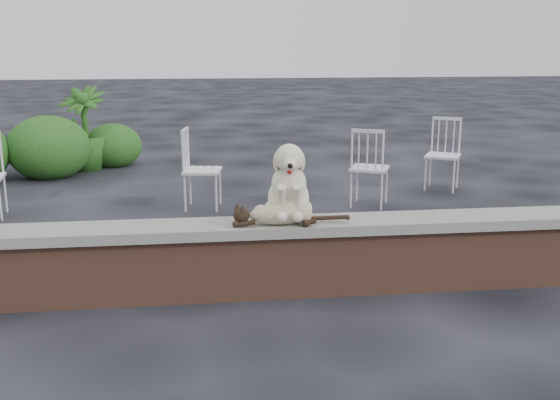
{
  "coord_description": "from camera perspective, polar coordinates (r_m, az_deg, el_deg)",
  "views": [
    {
      "loc": [
        -0.11,
        -4.68,
        1.92
      ],
      "look_at": [
        0.49,
        0.2,
        0.7
      ],
      "focal_mm": 41.18,
      "sensor_mm": 36.0,
      "label": 1
    }
  ],
  "objects": [
    {
      "name": "potted_plant_b",
      "position": [
        10.23,
        -17.08,
        6.09
      ],
      "size": [
        0.88,
        0.88,
        1.27
      ],
      "primitive_type": "imported",
      "rotation": [
        0.0,
        0.0,
        -0.3
      ],
      "color": "#185016",
      "rests_on": "ground"
    },
    {
      "name": "chair_d",
      "position": [
        8.73,
        14.26,
        3.95
      ],
      "size": [
        0.76,
        0.76,
        0.94
      ],
      "primitive_type": null,
      "rotation": [
        0.0,
        0.0,
        -0.52
      ],
      "color": "white",
      "rests_on": "ground"
    },
    {
      "name": "dog",
      "position": [
        4.91,
        0.76,
        1.8
      ],
      "size": [
        0.45,
        0.57,
        0.62
      ],
      "primitive_type": null,
      "rotation": [
        0.0,
        0.0,
        -0.1
      ],
      "color": "beige",
      "rests_on": "capstone"
    },
    {
      "name": "shrubbery",
      "position": [
        9.95,
        -21.4,
        4.19
      ],
      "size": [
        2.88,
        1.98,
        0.94
      ],
      "color": "#185016",
      "rests_on": "ground"
    },
    {
      "name": "ground",
      "position": [
        5.06,
        -5.34,
        -8.43
      ],
      "size": [
        60.0,
        60.0,
        0.0
      ],
      "primitive_type": "plane",
      "color": "black",
      "rests_on": "ground"
    },
    {
      "name": "chair_c",
      "position": [
        7.69,
        7.96,
        2.94
      ],
      "size": [
        0.74,
        0.74,
        0.94
      ],
      "primitive_type": null,
      "rotation": [
        0.0,
        0.0,
        2.71
      ],
      "color": "white",
      "rests_on": "ground"
    },
    {
      "name": "capstone",
      "position": [
        4.88,
        -5.49,
        -2.56
      ],
      "size": [
        6.2,
        0.4,
        0.08
      ],
      "primitive_type": "cube",
      "color": "slate",
      "rests_on": "brick_wall"
    },
    {
      "name": "brick_wall",
      "position": [
        4.97,
        -5.41,
        -5.77
      ],
      "size": [
        6.0,
        0.3,
        0.5
      ],
      "primitive_type": "cube",
      "color": "brown",
      "rests_on": "ground"
    },
    {
      "name": "chair_e",
      "position": [
        7.54,
        -6.91,
        2.74
      ],
      "size": [
        0.64,
        0.64,
        0.94
      ],
      "primitive_type": null,
      "rotation": [
        0.0,
        0.0,
        1.42
      ],
      "color": "white",
      "rests_on": "ground"
    },
    {
      "name": "cat",
      "position": [
        4.8,
        0.05,
        -1.16
      ],
      "size": [
        1.07,
        0.35,
        0.18
      ],
      "primitive_type": null,
      "rotation": [
        0.0,
        0.0,
        -0.1
      ],
      "color": "tan",
      "rests_on": "capstone"
    }
  ]
}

